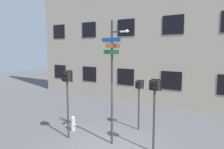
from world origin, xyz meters
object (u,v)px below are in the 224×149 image
object	(u,v)px
street_sign_pole	(113,73)
fire_hydrant	(73,124)
pedestrian_signal_right	(154,95)
pedestrian_signal_left	(67,86)
pedestrian_signal_across	(139,92)

from	to	relation	value
street_sign_pole	fire_hydrant	world-z (taller)	street_sign_pole
pedestrian_signal_right	fire_hydrant	bearing A→B (deg)	-179.23
pedestrian_signal_left	fire_hydrant	distance (m)	2.13
pedestrian_signal_left	fire_hydrant	bearing A→B (deg)	119.89
street_sign_pole	pedestrian_signal_across	bearing A→B (deg)	85.85
pedestrian_signal_left	pedestrian_signal_across	xyz separation A→B (m)	(2.11, 2.56, -0.44)
pedestrian_signal_across	pedestrian_signal_right	bearing A→B (deg)	-49.71
pedestrian_signal_right	fire_hydrant	size ratio (longest dim) A/B	3.91
pedestrian_signal_left	pedestrian_signal_across	bearing A→B (deg)	50.46
street_sign_pole	pedestrian_signal_right	bearing A→B (deg)	8.35
fire_hydrant	pedestrian_signal_left	bearing A→B (deg)	-60.11
pedestrian_signal_right	fire_hydrant	xyz separation A→B (m)	(-4.04, -0.05, -1.82)
street_sign_pole	fire_hydrant	distance (m)	3.52
pedestrian_signal_right	fire_hydrant	world-z (taller)	pedestrian_signal_right
street_sign_pole	pedestrian_signal_across	size ratio (longest dim) A/B	2.06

